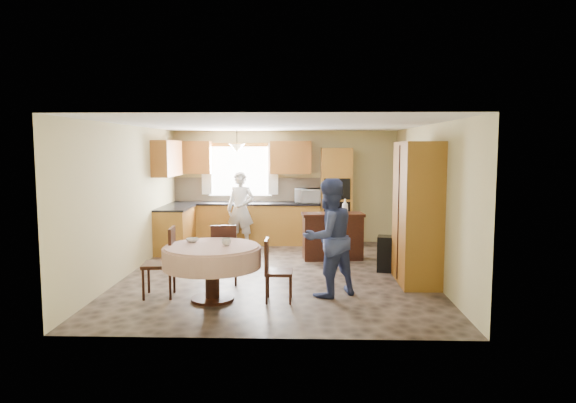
# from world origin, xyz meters

# --- Properties ---
(floor) EXTENTS (5.00, 6.00, 0.01)m
(floor) POSITION_xyz_m (0.00, 0.00, 0.00)
(floor) COLOR brown
(floor) RESTS_ON ground
(ceiling) EXTENTS (5.00, 6.00, 0.01)m
(ceiling) POSITION_xyz_m (0.00, 0.00, 2.50)
(ceiling) COLOR white
(ceiling) RESTS_ON wall_back
(wall_back) EXTENTS (5.00, 0.02, 2.50)m
(wall_back) POSITION_xyz_m (0.00, 3.00, 1.25)
(wall_back) COLOR tan
(wall_back) RESTS_ON floor
(wall_front) EXTENTS (5.00, 0.02, 2.50)m
(wall_front) POSITION_xyz_m (0.00, -3.00, 1.25)
(wall_front) COLOR tan
(wall_front) RESTS_ON floor
(wall_left) EXTENTS (0.02, 6.00, 2.50)m
(wall_left) POSITION_xyz_m (-2.50, 0.00, 1.25)
(wall_left) COLOR tan
(wall_left) RESTS_ON floor
(wall_right) EXTENTS (0.02, 6.00, 2.50)m
(wall_right) POSITION_xyz_m (2.50, 0.00, 1.25)
(wall_right) COLOR tan
(wall_right) RESTS_ON floor
(window) EXTENTS (1.40, 0.03, 1.10)m
(window) POSITION_xyz_m (-1.00, 2.98, 1.60)
(window) COLOR white
(window) RESTS_ON wall_back
(curtain_left) EXTENTS (0.22, 0.02, 1.15)m
(curtain_left) POSITION_xyz_m (-1.75, 2.93, 1.65)
(curtain_left) COLOR white
(curtain_left) RESTS_ON wall_back
(curtain_right) EXTENTS (0.22, 0.02, 1.15)m
(curtain_right) POSITION_xyz_m (-0.25, 2.93, 1.65)
(curtain_right) COLOR white
(curtain_right) RESTS_ON wall_back
(base_cab_back) EXTENTS (3.30, 0.60, 0.88)m
(base_cab_back) POSITION_xyz_m (-0.85, 2.70, 0.44)
(base_cab_back) COLOR #B88431
(base_cab_back) RESTS_ON floor
(counter_back) EXTENTS (3.30, 0.64, 0.04)m
(counter_back) POSITION_xyz_m (-0.85, 2.70, 0.90)
(counter_back) COLOR black
(counter_back) RESTS_ON base_cab_back
(base_cab_left) EXTENTS (0.60, 1.20, 0.88)m
(base_cab_left) POSITION_xyz_m (-2.20, 1.80, 0.44)
(base_cab_left) COLOR #B88431
(base_cab_left) RESTS_ON floor
(counter_left) EXTENTS (0.64, 1.20, 0.04)m
(counter_left) POSITION_xyz_m (-2.20, 1.80, 0.90)
(counter_left) COLOR black
(counter_left) RESTS_ON base_cab_left
(backsplash) EXTENTS (3.30, 0.02, 0.55)m
(backsplash) POSITION_xyz_m (-0.85, 2.99, 1.18)
(backsplash) COLOR tan
(backsplash) RESTS_ON wall_back
(wall_cab_left) EXTENTS (0.85, 0.33, 0.72)m
(wall_cab_left) POSITION_xyz_m (-2.05, 2.83, 1.91)
(wall_cab_left) COLOR #B3612C
(wall_cab_left) RESTS_ON wall_back
(wall_cab_right) EXTENTS (0.90, 0.33, 0.72)m
(wall_cab_right) POSITION_xyz_m (0.15, 2.83, 1.91)
(wall_cab_right) COLOR #B3612C
(wall_cab_right) RESTS_ON wall_back
(wall_cab_side) EXTENTS (0.33, 1.20, 0.72)m
(wall_cab_side) POSITION_xyz_m (-2.33, 1.80, 1.91)
(wall_cab_side) COLOR #B3612C
(wall_cab_side) RESTS_ON wall_left
(oven_tower) EXTENTS (0.66, 0.62, 2.12)m
(oven_tower) POSITION_xyz_m (1.15, 2.69, 1.06)
(oven_tower) COLOR #B88431
(oven_tower) RESTS_ON floor
(oven_upper) EXTENTS (0.56, 0.01, 0.45)m
(oven_upper) POSITION_xyz_m (1.15, 2.38, 1.25)
(oven_upper) COLOR black
(oven_upper) RESTS_ON oven_tower
(oven_lower) EXTENTS (0.56, 0.01, 0.45)m
(oven_lower) POSITION_xyz_m (1.15, 2.38, 0.75)
(oven_lower) COLOR black
(oven_lower) RESTS_ON oven_tower
(pendant) EXTENTS (0.36, 0.36, 0.18)m
(pendant) POSITION_xyz_m (-1.00, 2.50, 2.12)
(pendant) COLOR beige
(pendant) RESTS_ON ceiling
(sideboard) EXTENTS (1.21, 0.60, 0.83)m
(sideboard) POSITION_xyz_m (0.99, 1.15, 0.42)
(sideboard) COLOR #35180E
(sideboard) RESTS_ON floor
(space_heater) EXTENTS (0.50, 0.40, 0.61)m
(space_heater) POSITION_xyz_m (1.94, 0.19, 0.31)
(space_heater) COLOR black
(space_heater) RESTS_ON floor
(cupboard) EXTENTS (0.58, 1.16, 2.22)m
(cupboard) POSITION_xyz_m (2.22, -0.52, 1.11)
(cupboard) COLOR #B88431
(cupboard) RESTS_ON floor
(dining_table) EXTENTS (1.36, 1.36, 0.78)m
(dining_table) POSITION_xyz_m (-0.83, -1.57, 0.60)
(dining_table) COLOR #35180E
(dining_table) RESTS_ON floor
(chair_left) EXTENTS (0.47, 0.47, 1.00)m
(chair_left) POSITION_xyz_m (-1.54, -1.41, 0.55)
(chair_left) COLOR #35180E
(chair_left) RESTS_ON floor
(chair_back) EXTENTS (0.46, 0.46, 0.95)m
(chair_back) POSITION_xyz_m (-0.79, -0.74, 0.52)
(chair_back) COLOR #35180E
(chair_back) RESTS_ON floor
(chair_right) EXTENTS (0.38, 0.38, 0.87)m
(chair_right) POSITION_xyz_m (0.03, -1.58, 0.48)
(chair_right) COLOR #35180E
(chair_right) RESTS_ON floor
(framed_picture) EXTENTS (0.06, 0.61, 0.50)m
(framed_picture) POSITION_xyz_m (2.47, 0.60, 1.65)
(framed_picture) COLOR gold
(framed_picture) RESTS_ON wall_right
(microwave) EXTENTS (0.58, 0.40, 0.31)m
(microwave) POSITION_xyz_m (0.52, 2.65, 1.08)
(microwave) COLOR silver
(microwave) RESTS_ON counter_back
(person_sink) EXTENTS (0.65, 0.48, 1.62)m
(person_sink) POSITION_xyz_m (-0.91, 2.29, 0.81)
(person_sink) COLOR silver
(person_sink) RESTS_ON floor
(person_dining) EXTENTS (1.04, 0.99, 1.69)m
(person_dining) POSITION_xyz_m (0.80, -1.29, 0.85)
(person_dining) COLOR navy
(person_dining) RESTS_ON floor
(bowl_sideboard) EXTENTS (0.31, 0.31, 0.06)m
(bowl_sideboard) POSITION_xyz_m (0.65, 1.15, 0.86)
(bowl_sideboard) COLOR #B2B2B2
(bowl_sideboard) RESTS_ON sideboard
(bottle_sideboard) EXTENTS (0.14, 0.14, 0.33)m
(bottle_sideboard) POSITION_xyz_m (1.22, 1.15, 1.00)
(bottle_sideboard) COLOR silver
(bottle_sideboard) RESTS_ON sideboard
(cup_table) EXTENTS (0.17, 0.17, 0.10)m
(cup_table) POSITION_xyz_m (-0.63, -1.57, 0.83)
(cup_table) COLOR #B2B2B2
(cup_table) RESTS_ON dining_table
(bowl_table) EXTENTS (0.19, 0.19, 0.06)m
(bowl_table) POSITION_xyz_m (-1.15, -1.33, 0.80)
(bowl_table) COLOR #B2B2B2
(bowl_table) RESTS_ON dining_table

